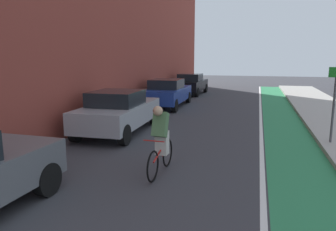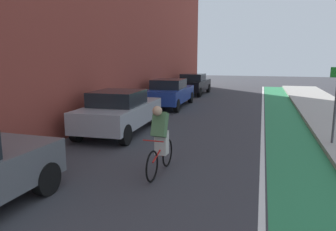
% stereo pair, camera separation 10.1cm
% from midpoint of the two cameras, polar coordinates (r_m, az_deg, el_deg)
% --- Properties ---
extents(ground_plane, '(74.03, 74.03, 0.00)m').
position_cam_midpoint_polar(ground_plane, '(12.69, 7.10, -1.89)').
color(ground_plane, '#38383D').
extents(bike_lane_paint, '(1.60, 33.65, 0.00)m').
position_cam_midpoint_polar(bike_lane_paint, '(14.53, 20.44, -0.91)').
color(bike_lane_paint, '#2D8451').
rests_on(bike_lane_paint, ground).
extents(lane_divider_stripe, '(0.12, 33.65, 0.00)m').
position_cam_midpoint_polar(lane_divider_stripe, '(14.50, 16.89, -0.73)').
color(lane_divider_stripe, white).
rests_on(lane_divider_stripe, ground).
extents(parked_sedan_silver, '(2.02, 4.42, 1.53)m').
position_cam_midpoint_polar(parked_sedan_silver, '(11.52, -8.40, 0.80)').
color(parked_sedan_silver, '#9EA0A8').
rests_on(parked_sedan_silver, ground).
extents(parked_sedan_blue, '(1.95, 4.64, 1.53)m').
position_cam_midpoint_polar(parked_sedan_blue, '(17.47, 0.45, 4.15)').
color(parked_sedan_blue, navy).
rests_on(parked_sedan_blue, ground).
extents(parked_sedan_black, '(1.94, 4.31, 1.53)m').
position_cam_midpoint_polar(parked_sedan_black, '(23.60, 4.73, 5.72)').
color(parked_sedan_black, black).
rests_on(parked_sedan_black, ground).
extents(cyclist_mid, '(0.48, 1.75, 1.63)m').
position_cam_midpoint_polar(cyclist_mid, '(7.32, -1.00, -4.39)').
color(cyclist_mid, black).
rests_on(cyclist_mid, ground).
extents(street_sign_post, '(0.44, 0.07, 2.37)m').
position_cam_midpoint_polar(street_sign_post, '(10.60, 28.30, 3.09)').
color(street_sign_post, '#4C4C51').
rests_on(street_sign_post, sidewalk_right).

